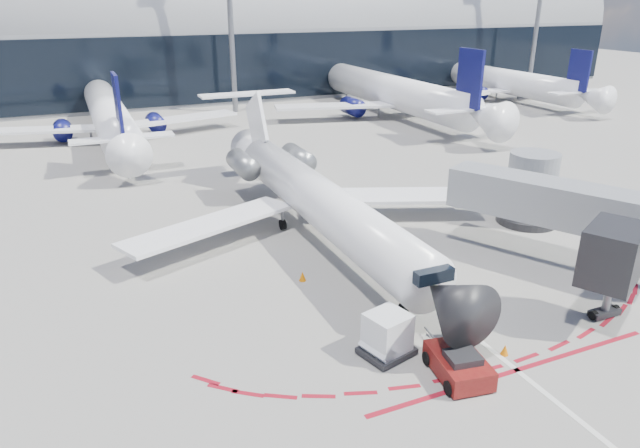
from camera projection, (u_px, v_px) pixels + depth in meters
name	position (u px, v px, depth m)	size (l,w,h in m)	color
ground	(379.00, 260.00, 33.08)	(260.00, 260.00, 0.00)	slate
apron_centerline	(363.00, 247.00, 34.78)	(0.25, 40.00, 0.01)	silver
apron_stop_bar	(517.00, 370.00, 23.29)	(14.00, 0.25, 0.01)	maroon
terminal_building	(169.00, 38.00, 85.19)	(150.00, 24.15, 24.00)	gray
jet_bridge	(554.00, 204.00, 33.05)	(10.03, 15.20, 4.90)	gray
light_mast_centre	(230.00, 11.00, 71.14)	(0.70, 0.70, 25.00)	slate
light_mast_east	(539.00, 8.00, 89.77)	(0.70, 0.70, 25.00)	slate
regional_jet	(313.00, 196.00, 35.86)	(24.56, 30.29, 7.59)	white
pushback_tug	(459.00, 365.00, 22.77)	(2.36, 4.72, 1.20)	#5D0D0E
ramp_worker	(467.00, 321.00, 25.08)	(0.69, 0.45, 1.89)	#ACFF1A
uld_container	(387.00, 335.00, 23.98)	(2.45, 2.23, 1.94)	black
safety_cone_left	(302.00, 276.00, 30.55)	(0.39, 0.39, 0.54)	#D66B04
safety_cone_right	(505.00, 350.00, 24.23)	(0.35, 0.35, 0.48)	#D66B04
bg_airliner_1	(105.00, 89.00, 59.55)	(32.33, 34.23, 10.46)	white
bg_airliner_2	(392.00, 68.00, 71.53)	(36.24, 38.37, 11.73)	white
bg_airliner_3	(507.00, 64.00, 83.46)	(31.31, 33.15, 10.13)	white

